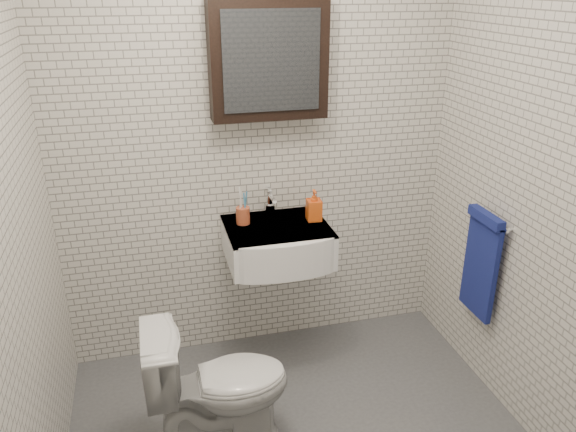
{
  "coord_description": "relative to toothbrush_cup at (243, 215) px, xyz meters",
  "views": [
    {
      "loc": [
        -0.59,
        -1.91,
        2.07
      ],
      "look_at": [
        0.03,
        0.45,
        1.04
      ],
      "focal_mm": 35.0,
      "sensor_mm": 36.0,
      "label": 1
    }
  ],
  "objects": [
    {
      "name": "towel_rail",
      "position": [
        1.16,
        -0.5,
        -0.18
      ],
      "size": [
        0.09,
        0.3,
        0.58
      ],
      "color": "silver",
      "rests_on": "room_shell"
    },
    {
      "name": "toilet",
      "position": [
        -0.25,
        -0.65,
        -0.57
      ],
      "size": [
        0.65,
        0.37,
        0.67
      ],
      "primitive_type": "imported",
      "rotation": [
        0.0,
        0.0,
        1.57
      ],
      "color": "silver",
      "rests_on": "ground"
    },
    {
      "name": "mirror_cabinet",
      "position": [
        0.17,
        0.08,
        0.8
      ],
      "size": [
        0.6,
        0.15,
        0.6
      ],
      "color": "black",
      "rests_on": "room_shell"
    },
    {
      "name": "washbasin",
      "position": [
        0.17,
        -0.12,
        -0.14
      ],
      "size": [
        0.55,
        0.5,
        0.2
      ],
      "color": "white",
      "rests_on": "room_shell"
    },
    {
      "name": "faucet",
      "position": [
        0.17,
        0.08,
        0.02
      ],
      "size": [
        0.06,
        0.2,
        0.15
      ],
      "color": "silver",
      "rests_on": "washbasin"
    },
    {
      "name": "soap_bottle",
      "position": [
        0.39,
        -0.05,
        0.04
      ],
      "size": [
        0.08,
        0.09,
        0.17
      ],
      "primitive_type": "imported",
      "rotation": [
        0.0,
        0.0,
        -0.07
      ],
      "color": "orange",
      "rests_on": "washbasin"
    },
    {
      "name": "toothbrush_cup",
      "position": [
        0.0,
        0.0,
        0.0
      ],
      "size": [
        0.08,
        0.08,
        0.2
      ],
      "rotation": [
        0.0,
        0.0,
        -0.07
      ],
      "color": "#AA492A",
      "rests_on": "washbasin"
    },
    {
      "name": "room_shell",
      "position": [
        0.12,
        -0.85,
        0.57
      ],
      "size": [
        2.22,
        2.02,
        2.51
      ],
      "color": "silver",
      "rests_on": "ground"
    }
  ]
}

